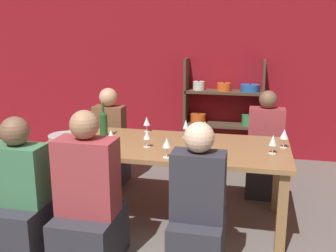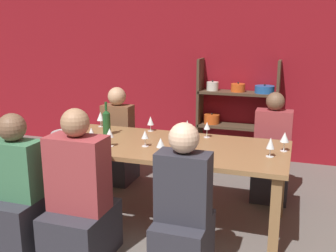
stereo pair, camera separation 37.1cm
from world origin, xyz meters
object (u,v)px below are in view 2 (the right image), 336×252
(person_near_b, at_px, (183,223))
(person_far_b, at_px, (118,147))
(wine_glass_red_a, at_px, (161,143))
(dining_table, at_px, (165,153))
(wine_bottle_green, at_px, (107,122))
(wine_glass_red_g, at_px, (145,135))
(person_near_c, at_px, (19,200))
(mixing_bowl, at_px, (67,136))
(wine_glass_red_f, at_px, (151,121))
(wine_glass_empty_a, at_px, (207,126))
(wine_glass_red_e, at_px, (101,117))
(person_far_a, at_px, (271,160))
(wine_glass_red_b, at_px, (187,126))
(person_near_a, at_px, (80,206))
(wine_glass_red_c, at_px, (110,133))
(wine_glass_white_a, at_px, (91,133))
(shelf_unit, at_px, (236,120))
(wine_glass_empty_b, at_px, (271,144))
(wine_glass_red_d, at_px, (285,138))

(person_near_b, height_order, person_far_b, person_near_b)
(person_far_b, bearing_deg, wine_glass_red_a, 129.63)
(dining_table, xyz_separation_m, wine_bottle_green, (-0.66, 0.12, 0.22))
(wine_glass_red_g, height_order, person_near_c, person_near_c)
(wine_bottle_green, xyz_separation_m, wine_glass_red_a, (0.76, -0.50, -0.01))
(mixing_bowl, height_order, person_far_b, person_far_b)
(wine_bottle_green, relative_size, wine_glass_red_f, 2.16)
(wine_glass_empty_a, height_order, wine_glass_red_f, wine_glass_red_f)
(dining_table, height_order, wine_glass_red_e, wine_glass_red_e)
(dining_table, xyz_separation_m, wine_glass_red_e, (-0.89, 0.42, 0.20))
(person_far_a, relative_size, person_near_c, 1.01)
(person_near_c, bearing_deg, wine_glass_red_f, 62.30)
(dining_table, bearing_deg, mixing_bowl, -168.61)
(wine_glass_red_a, distance_m, wine_glass_red_b, 0.65)
(wine_glass_red_f, bearing_deg, mixing_bowl, -136.49)
(wine_glass_red_b, bearing_deg, wine_glass_empty_a, 25.00)
(wine_glass_red_f, distance_m, person_near_c, 1.51)
(mixing_bowl, relative_size, person_near_c, 0.26)
(person_near_a, relative_size, person_far_b, 1.07)
(wine_glass_red_c, xyz_separation_m, wine_glass_red_g, (0.31, 0.10, -0.02))
(wine_glass_empty_a, relative_size, wine_glass_white_a, 0.97)
(mixing_bowl, relative_size, wine_glass_red_a, 1.76)
(wine_glass_red_b, relative_size, person_near_c, 0.16)
(dining_table, height_order, person_far_a, person_far_a)
(shelf_unit, xyz_separation_m, person_near_b, (0.08, -2.84, -0.14))
(wine_glass_red_e, bearing_deg, wine_glass_red_f, -0.78)
(wine_glass_empty_a, relative_size, wine_glass_red_a, 0.92)
(person_near_b, bearing_deg, wine_glass_empty_b, 55.53)
(wine_glass_red_a, xyz_separation_m, wine_glass_red_d, (0.97, 0.50, 0.00))
(wine_glass_red_d, xyz_separation_m, person_near_a, (-1.48, -0.97, -0.44))
(person_near_a, distance_m, person_far_a, 2.16)
(wine_glass_white_a, xyz_separation_m, wine_glass_red_d, (1.71, 0.34, 0.01))
(wine_glass_red_b, bearing_deg, wine_glass_red_e, 171.80)
(wine_glass_red_g, height_order, person_near_a, person_near_a)
(person_far_a, distance_m, person_near_b, 1.76)
(wine_glass_red_c, xyz_separation_m, wine_glass_red_f, (0.15, 0.64, -0.01))
(wine_glass_red_c, height_order, person_far_b, person_far_b)
(mixing_bowl, relative_size, person_far_a, 0.25)
(wine_glass_red_e, bearing_deg, wine_glass_red_g, -36.35)
(wine_glass_white_a, height_order, wine_glass_red_f, wine_glass_white_a)
(mixing_bowl, height_order, wine_glass_red_g, wine_glass_red_g)
(dining_table, height_order, wine_bottle_green, wine_bottle_green)
(wine_glass_red_g, height_order, person_far_b, person_far_b)
(wine_bottle_green, relative_size, wine_glass_empty_b, 2.05)
(wine_glass_red_c, bearing_deg, shelf_unit, 70.10)
(wine_glass_red_c, bearing_deg, wine_bottle_green, 121.18)
(wine_glass_red_a, height_order, wine_glass_white_a, wine_glass_red_a)
(dining_table, bearing_deg, wine_glass_red_b, 62.52)
(wine_glass_white_a, xyz_separation_m, person_near_c, (-0.33, -0.66, -0.44))
(dining_table, bearing_deg, person_near_c, -138.10)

